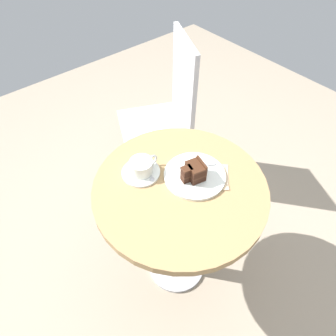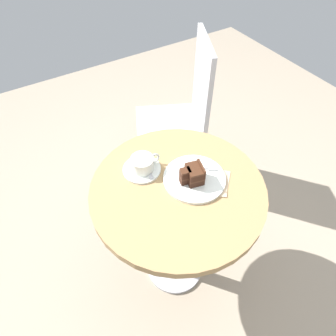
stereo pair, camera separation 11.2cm
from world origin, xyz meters
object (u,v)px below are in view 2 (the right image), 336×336
coffee_cup (143,163)px  teaspoon (151,172)px  cake_slice (193,174)px  saucer (142,169)px  napkin (211,182)px  fork (203,168)px  cafe_chair (186,109)px  cake_plate (195,179)px

coffee_cup → teaspoon: (0.02, -0.04, -0.03)m
cake_slice → teaspoon: bearing=133.8°
saucer → teaspoon: 0.04m
teaspoon → cake_slice: 0.17m
coffee_cup → cake_slice: bearing=-50.0°
saucer → coffee_cup: size_ratio=1.24×
cake_slice → napkin: cake_slice is taller
fork → cafe_chair: cafe_chair is taller
coffee_cup → napkin: coffee_cup is taller
teaspoon → cake_plate: size_ratio=0.35×
cake_slice → fork: 0.08m
teaspoon → cake_plate: (0.13, -0.11, -0.01)m
coffee_cup → teaspoon: size_ratio=1.44×
napkin → cake_slice: bearing=150.1°
saucer → cake_plate: (0.15, -0.15, 0.00)m
saucer → teaspoon: (0.02, -0.04, 0.01)m
saucer → cake_plate: cake_plate is taller
teaspoon → cafe_chair: (0.46, 0.44, -0.17)m
cake_plate → cafe_chair: (0.34, 0.55, -0.17)m
teaspoon → fork: (0.18, -0.09, 0.00)m
cake_plate → napkin: (0.05, -0.04, -0.00)m
saucer → fork: 0.24m
cake_plate → fork: bearing=22.7°
saucer → napkin: bearing=-44.2°
teaspoon → fork: bearing=95.1°
cake_plate → cake_slice: cake_slice is taller
cake_plate → cafe_chair: cafe_chair is taller
saucer → coffee_cup: 0.03m
cake_plate → napkin: bearing=-40.5°
saucer → cake_slice: cake_slice is taller
napkin → saucer: bearing=135.8°
cafe_chair → saucer: bearing=-24.4°
teaspoon → coffee_cup: bearing=-124.6°
fork → cake_slice: bearing=-127.8°
fork → napkin: fork is taller
napkin → cafe_chair: (0.29, 0.60, -0.16)m
coffee_cup → fork: bearing=-32.5°
teaspoon → cafe_chair: 0.66m
saucer → cafe_chair: bearing=40.0°
cake_plate → cafe_chair: 0.67m
cake_plate → napkin: size_ratio=1.29×
coffee_cup → cake_plate: (0.14, -0.15, -0.03)m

